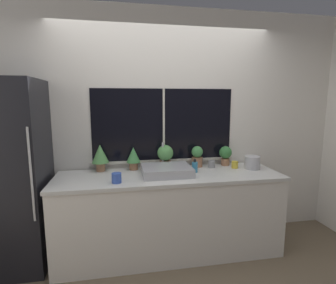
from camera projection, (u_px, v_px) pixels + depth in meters
ground_plane at (176, 270)px, 2.60m from camera, size 14.00×14.00×0.00m
wall_back at (163, 127)px, 3.11m from camera, size 8.00×0.09×2.70m
wall_right at (290, 120)px, 4.24m from camera, size 0.06×7.00×2.70m
counter at (169, 213)px, 2.86m from camera, size 2.39×0.70×0.88m
refrigerator at (9, 176)px, 2.55m from camera, size 0.67×0.67×1.87m
sink at (166, 170)px, 2.78m from camera, size 0.52×0.47×0.31m
potted_plant_far_left at (100, 155)px, 2.89m from camera, size 0.18×0.18×0.30m
potted_plant_left at (133, 157)px, 2.96m from camera, size 0.16×0.16×0.26m
potted_plant_center at (165, 155)px, 3.03m from camera, size 0.18×0.18×0.27m
potted_plant_right at (197, 156)px, 3.10m from camera, size 0.13×0.13×0.25m
potted_plant_far_right at (225, 154)px, 3.16m from camera, size 0.15×0.15×0.23m
soap_bottle at (195, 167)px, 2.87m from camera, size 0.06×0.06×0.14m
mug_grey at (211, 164)px, 3.07m from camera, size 0.08×0.08×0.08m
mug_yellow at (235, 165)px, 3.04m from camera, size 0.07×0.07×0.08m
mug_blue at (117, 178)px, 2.50m from camera, size 0.09×0.09×0.10m
kettle at (252, 162)px, 3.01m from camera, size 0.17×0.17×0.16m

